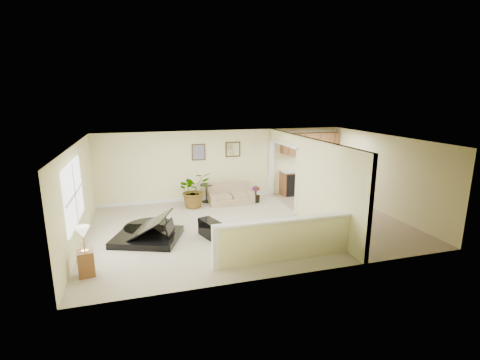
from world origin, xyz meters
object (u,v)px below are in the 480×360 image
object	(u,v)px
piano	(144,215)
loveseat	(230,193)
accent_table	(206,191)
lamp_stand	(85,255)
piano_bench	(210,228)
palm_plant	(194,190)
small_plant	(256,195)

from	to	relation	value
piano	loveseat	distance (m)	3.86
accent_table	lamp_stand	distance (m)	5.61
piano_bench	loveseat	world-z (taller)	loveseat
accent_table	lamp_stand	world-z (taller)	lamp_stand
piano_bench	accent_table	bearing A→B (deg)	81.00
loveseat	palm_plant	size ratio (longest dim) A/B	1.15
piano	palm_plant	size ratio (longest dim) A/B	1.68
palm_plant	lamp_stand	world-z (taller)	palm_plant
loveseat	piano_bench	bearing A→B (deg)	-113.55
piano	palm_plant	world-z (taller)	piano
piano	lamp_stand	world-z (taller)	piano
loveseat	small_plant	xyz separation A→B (m)	(0.87, -0.19, -0.09)
piano_bench	accent_table	xyz separation A→B (m)	(0.50, 3.13, 0.19)
small_plant	accent_table	bearing A→B (deg)	163.28
accent_table	palm_plant	xyz separation A→B (m)	(-0.50, -0.46, 0.18)
piano_bench	palm_plant	world-z (taller)	palm_plant
piano	piano_bench	bearing A→B (deg)	8.34
piano	loveseat	size ratio (longest dim) A/B	1.46
piano	lamp_stand	distance (m)	2.11
palm_plant	small_plant	xyz separation A→B (m)	(2.18, -0.05, -0.35)
small_plant	lamp_stand	xyz separation A→B (m)	(-5.06, -3.98, 0.21)
piano_bench	accent_table	world-z (taller)	accent_table
piano	loveseat	xyz separation A→B (m)	(2.96, 2.46, -0.30)
piano_bench	palm_plant	distance (m)	2.70
piano	small_plant	xyz separation A→B (m)	(3.83, 2.27, -0.39)
lamp_stand	loveseat	bearing A→B (deg)	44.89
accent_table	small_plant	xyz separation A→B (m)	(1.68, -0.50, -0.17)
piano_bench	small_plant	distance (m)	3.41
lamp_stand	palm_plant	bearing A→B (deg)	54.49
piano_bench	accent_table	distance (m)	3.18
small_plant	piano_bench	bearing A→B (deg)	-129.62
piano	accent_table	xyz separation A→B (m)	(2.15, 2.77, -0.22)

